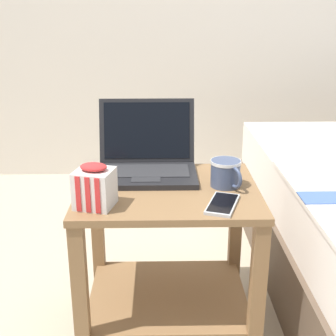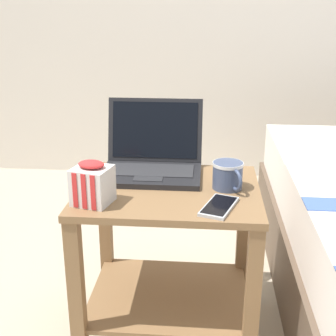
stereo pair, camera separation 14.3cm
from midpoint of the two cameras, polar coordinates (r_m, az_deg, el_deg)
The scene contains 6 objects.
ground_plane at distance 1.76m, azimuth 2.56°, elevation -18.93°, with size 8.00×8.00×0.00m, color tan.
bedside_table at distance 1.57m, azimuth 2.74°, elevation -9.13°, with size 0.58×0.47×0.54m.
laptop at distance 1.61m, azimuth 0.59°, elevation 1.03°, with size 0.34×0.29×0.24m.
mug_front_left at distance 1.49m, azimuth 10.07°, elevation -0.79°, with size 0.10×0.13×0.09m.
snack_bag at distance 1.36m, azimuth -6.28°, elevation -2.00°, with size 0.13×0.12×0.13m.
cell_phone at distance 1.36m, azimuth 9.26°, elevation -4.70°, with size 0.12×0.17×0.01m.
Camera 2 is at (0.12, -1.38, 1.09)m, focal length 50.00 mm.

